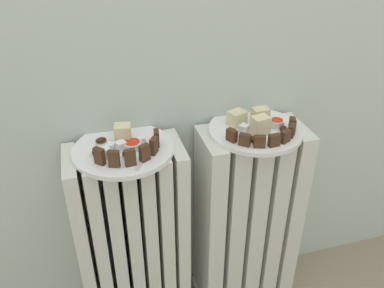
# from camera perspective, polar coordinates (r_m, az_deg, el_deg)

# --- Properties ---
(radiator_left) EXTENTS (0.32, 0.17, 0.65)m
(radiator_left) POSITION_cam_1_polar(r_m,az_deg,el_deg) (1.25, -8.19, -13.86)
(radiator_left) COLOR silver
(radiator_left) RESTS_ON ground_plane
(radiator_right) EXTENTS (0.32, 0.17, 0.65)m
(radiator_right) POSITION_cam_1_polar(r_m,az_deg,el_deg) (1.32, 7.66, -10.82)
(radiator_right) COLOR silver
(radiator_right) RESTS_ON ground_plane
(plate_left) EXTENTS (0.26, 0.26, 0.01)m
(plate_left) POSITION_cam_1_polar(r_m,az_deg,el_deg) (1.04, -9.56, -0.76)
(plate_left) COLOR white
(plate_left) RESTS_ON radiator_left
(plate_right) EXTENTS (0.26, 0.26, 0.01)m
(plate_right) POSITION_cam_1_polar(r_m,az_deg,el_deg) (1.13, 8.84, 1.92)
(plate_right) COLOR white
(plate_right) RESTS_ON radiator_right
(dark_cake_slice_left_0) EXTENTS (0.03, 0.03, 0.04)m
(dark_cake_slice_left_0) POSITION_cam_1_polar(r_m,az_deg,el_deg) (0.98, -12.81, -1.66)
(dark_cake_slice_left_0) COLOR #472B19
(dark_cake_slice_left_0) RESTS_ON plate_left
(dark_cake_slice_left_1) EXTENTS (0.03, 0.02, 0.04)m
(dark_cake_slice_left_1) POSITION_cam_1_polar(r_m,az_deg,el_deg) (0.96, -10.87, -2.05)
(dark_cake_slice_left_1) COLOR #472B19
(dark_cake_slice_left_1) RESTS_ON plate_left
(dark_cake_slice_left_2) EXTENTS (0.03, 0.01, 0.04)m
(dark_cake_slice_left_2) POSITION_cam_1_polar(r_m,az_deg,el_deg) (0.96, -8.63, -1.90)
(dark_cake_slice_left_2) COLOR #472B19
(dark_cake_slice_left_2) RESTS_ON plate_left
(dark_cake_slice_left_3) EXTENTS (0.03, 0.02, 0.04)m
(dark_cake_slice_left_3) POSITION_cam_1_polar(r_m,az_deg,el_deg) (0.97, -6.65, -1.25)
(dark_cake_slice_left_3) COLOR #472B19
(dark_cake_slice_left_3) RESTS_ON plate_left
(dark_cake_slice_left_4) EXTENTS (0.03, 0.03, 0.04)m
(dark_cake_slice_left_4) POSITION_cam_1_polar(r_m,az_deg,el_deg) (1.00, -5.35, -0.26)
(dark_cake_slice_left_4) COLOR #472B19
(dark_cake_slice_left_4) RESTS_ON plate_left
(dark_cake_slice_left_5) EXTENTS (0.02, 0.03, 0.04)m
(dark_cake_slice_left_5) POSITION_cam_1_polar(r_m,az_deg,el_deg) (1.03, -4.98, 0.84)
(dark_cake_slice_left_5) COLOR #472B19
(dark_cake_slice_left_5) RESTS_ON plate_left
(marble_cake_slice_left_0) EXTENTS (0.05, 0.04, 0.05)m
(marble_cake_slice_left_0) POSITION_cam_1_polar(r_m,az_deg,el_deg) (1.05, -9.64, 1.38)
(marble_cake_slice_left_0) COLOR beige
(marble_cake_slice_left_0) RESTS_ON plate_left
(turkish_delight_left_0) EXTENTS (0.02, 0.02, 0.02)m
(turkish_delight_left_0) POSITION_cam_1_polar(r_m,az_deg,el_deg) (1.05, -7.09, 0.48)
(turkish_delight_left_0) COLOR white
(turkish_delight_left_0) RESTS_ON plate_left
(turkish_delight_left_1) EXTENTS (0.03, 0.03, 0.02)m
(turkish_delight_left_1) POSITION_cam_1_polar(r_m,az_deg,el_deg) (1.02, -9.90, -0.28)
(turkish_delight_left_1) COLOR white
(turkish_delight_left_1) RESTS_ON plate_left
(turkish_delight_left_2) EXTENTS (0.03, 0.03, 0.02)m
(turkish_delight_left_2) POSITION_cam_1_polar(r_m,az_deg,el_deg) (1.03, -11.25, -0.37)
(turkish_delight_left_2) COLOR white
(turkish_delight_left_2) RESTS_ON plate_left
(turkish_delight_left_3) EXTENTS (0.03, 0.03, 0.03)m
(turkish_delight_left_3) POSITION_cam_1_polar(r_m,az_deg,el_deg) (1.00, -12.07, -1.18)
(turkish_delight_left_3) COLOR white
(turkish_delight_left_3) RESTS_ON plate_left
(medjool_date_left_0) EXTENTS (0.03, 0.03, 0.02)m
(medjool_date_left_0) POSITION_cam_1_polar(r_m,az_deg,el_deg) (1.00, -9.12, -1.42)
(medjool_date_left_0) COLOR #3D1E0F
(medjool_date_left_0) RESTS_ON plate_left
(medjool_date_left_1) EXTENTS (0.03, 0.03, 0.02)m
(medjool_date_left_1) POSITION_cam_1_polar(r_m,az_deg,el_deg) (1.10, -10.13, 1.85)
(medjool_date_left_1) COLOR #3D1E0F
(medjool_date_left_1) RESTS_ON plate_left
(medjool_date_left_2) EXTENTS (0.03, 0.02, 0.02)m
(medjool_date_left_2) POSITION_cam_1_polar(r_m,az_deg,el_deg) (1.07, -12.60, 0.51)
(medjool_date_left_2) COLOR #3D1E0F
(medjool_date_left_2) RESTS_ON plate_left
(medjool_date_left_3) EXTENTS (0.02, 0.03, 0.02)m
(medjool_date_left_3) POSITION_cam_1_polar(r_m,az_deg,el_deg) (1.02, -13.37, -1.11)
(medjool_date_left_3) COLOR #3D1E0F
(medjool_date_left_3) RESTS_ON plate_left
(jam_bowl_left) EXTENTS (0.05, 0.05, 0.02)m
(jam_bowl_left) POSITION_cam_1_polar(r_m,az_deg,el_deg) (1.03, -8.35, -0.09)
(jam_bowl_left) COLOR white
(jam_bowl_left) RESTS_ON plate_left
(dark_cake_slice_right_0) EXTENTS (0.03, 0.03, 0.03)m
(dark_cake_slice_right_0) POSITION_cam_1_polar(r_m,az_deg,el_deg) (1.05, 5.58, 1.21)
(dark_cake_slice_right_0) COLOR #472B19
(dark_cake_slice_right_0) RESTS_ON plate_right
(dark_cake_slice_right_1) EXTENTS (0.03, 0.03, 0.03)m
(dark_cake_slice_right_1) POSITION_cam_1_polar(r_m,az_deg,el_deg) (1.03, 7.36, 0.59)
(dark_cake_slice_right_1) COLOR #472B19
(dark_cake_slice_right_1) RESTS_ON plate_right
(dark_cake_slice_right_2) EXTENTS (0.03, 0.02, 0.03)m
(dark_cake_slice_right_2) POSITION_cam_1_polar(r_m,az_deg,el_deg) (1.03, 9.44, 0.34)
(dark_cake_slice_right_2) COLOR #472B19
(dark_cake_slice_right_2) RESTS_ON plate_right
(dark_cake_slice_right_3) EXTENTS (0.03, 0.02, 0.03)m
(dark_cake_slice_right_3) POSITION_cam_1_polar(r_m,az_deg,el_deg) (1.04, 11.41, 0.50)
(dark_cake_slice_right_3) COLOR #472B19
(dark_cake_slice_right_3) RESTS_ON plate_right
(dark_cake_slice_right_4) EXTENTS (0.03, 0.03, 0.03)m
(dark_cake_slice_right_4) POSITION_cam_1_polar(r_m,az_deg,el_deg) (1.07, 12.93, 1.03)
(dark_cake_slice_right_4) COLOR #472B19
(dark_cake_slice_right_4) RESTS_ON plate_right
(dark_cake_slice_right_5) EXTENTS (0.03, 0.03, 0.03)m
(dark_cake_slice_right_5) POSITION_cam_1_polar(r_m,az_deg,el_deg) (1.10, 13.77, 1.83)
(dark_cake_slice_right_5) COLOR #472B19
(dark_cake_slice_right_5) RESTS_ON plate_right
(dark_cake_slice_right_6) EXTENTS (0.02, 0.03, 0.03)m
(dark_cake_slice_right_6) POSITION_cam_1_polar(r_m,az_deg,el_deg) (1.13, 13.86, 2.74)
(dark_cake_slice_right_6) COLOR #472B19
(dark_cake_slice_right_6) RESTS_ON plate_right
(marble_cake_slice_right_0) EXTENTS (0.05, 0.04, 0.05)m
(marble_cake_slice_right_0) POSITION_cam_1_polar(r_m,az_deg,el_deg) (1.09, 9.53, 2.58)
(marble_cake_slice_right_0) COLOR beige
(marble_cake_slice_right_0) RESTS_ON plate_right
(marble_cake_slice_right_1) EXTENTS (0.05, 0.04, 0.04)m
(marble_cake_slice_right_1) POSITION_cam_1_polar(r_m,az_deg,el_deg) (1.15, 9.50, 3.95)
(marble_cake_slice_right_1) COLOR beige
(marble_cake_slice_right_1) RESTS_ON plate_right
(marble_cake_slice_right_2) EXTENTS (0.06, 0.05, 0.04)m
(marble_cake_slice_right_2) POSITION_cam_1_polar(r_m,az_deg,el_deg) (1.13, 6.31, 3.62)
(marble_cake_slice_right_2) COLOR beige
(marble_cake_slice_right_2) RESTS_ON plate_right
(turkish_delight_right_0) EXTENTS (0.03, 0.03, 0.02)m
(turkish_delight_right_0) POSITION_cam_1_polar(r_m,az_deg,el_deg) (1.12, 8.59, 2.67)
(turkish_delight_right_0) COLOR white
(turkish_delight_right_0) RESTS_ON plate_right
(turkish_delight_right_1) EXTENTS (0.03, 0.03, 0.02)m
(turkish_delight_right_1) POSITION_cam_1_polar(r_m,az_deg,el_deg) (1.10, 7.28, 2.15)
(turkish_delight_right_1) COLOR white
(turkish_delight_right_1) RESTS_ON plate_right
(medjool_date_right_0) EXTENTS (0.02, 0.03, 0.02)m
(medjool_date_right_0) POSITION_cam_1_polar(r_m,az_deg,el_deg) (1.06, 8.48, 0.69)
(medjool_date_right_0) COLOR #3D1E0F
(medjool_date_right_0) RESTS_ON plate_right
(medjool_date_right_1) EXTENTS (0.03, 0.03, 0.02)m
(medjool_date_right_1) POSITION_cam_1_polar(r_m,az_deg,el_deg) (1.12, 12.61, 2.05)
(medjool_date_right_1) COLOR #3D1E0F
(medjool_date_right_1) RESTS_ON plate_right
(medjool_date_right_2) EXTENTS (0.02, 0.02, 0.02)m
(medjool_date_right_2) POSITION_cam_1_polar(r_m,az_deg,el_deg) (1.09, 5.63, 1.81)
(medjool_date_right_2) COLOR #3D1E0F
(medjool_date_right_2) RESTS_ON plate_right
(jam_bowl_right) EXTENTS (0.04, 0.04, 0.02)m
(jam_bowl_right) POSITION_cam_1_polar(r_m,az_deg,el_deg) (1.14, 11.73, 2.95)
(jam_bowl_right) COLOR white
(jam_bowl_right) RESTS_ON plate_right
(fork) EXTENTS (0.06, 0.09, 0.00)m
(fork) POSITION_cam_1_polar(r_m,az_deg,el_deg) (0.99, -6.77, -1.83)
(fork) COLOR #B7B7BC
(fork) RESTS_ON plate_left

